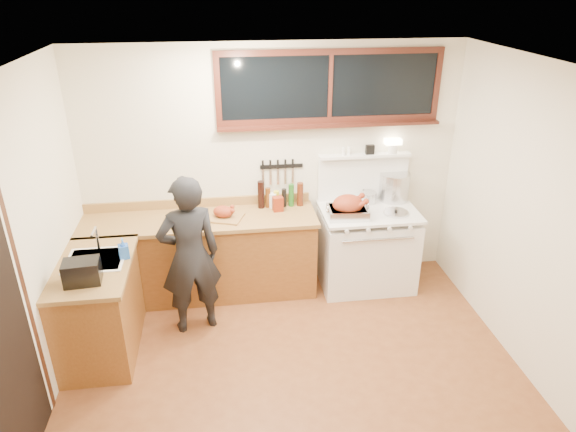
{
  "coord_description": "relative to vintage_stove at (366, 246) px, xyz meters",
  "views": [
    {
      "loc": [
        -0.53,
        -3.4,
        3.17
      ],
      "look_at": [
        0.05,
        0.85,
        1.15
      ],
      "focal_mm": 32.0,
      "sensor_mm": 36.0,
      "label": 1
    }
  ],
  "objects": [
    {
      "name": "ground_plane",
      "position": [
        -1.0,
        -1.41,
        -0.48
      ],
      "size": [
        4.0,
        3.5,
        0.02
      ],
      "primitive_type": "cube",
      "color": "brown"
    },
    {
      "name": "room_shell",
      "position": [
        -1.0,
        -1.41,
        1.18
      ],
      "size": [
        4.1,
        3.6,
        2.65
      ],
      "color": "silver",
      "rests_on": "ground"
    },
    {
      "name": "counter_back",
      "position": [
        -1.8,
        0.04,
        -0.01
      ],
      "size": [
        2.44,
        0.64,
        1.0
      ],
      "color": "brown",
      "rests_on": "ground"
    },
    {
      "name": "counter_left",
      "position": [
        -2.7,
        -0.79,
        -0.02
      ],
      "size": [
        0.64,
        1.09,
        0.9
      ],
      "color": "brown",
      "rests_on": "ground"
    },
    {
      "name": "sink_unit",
      "position": [
        -2.68,
        -0.71,
        0.38
      ],
      "size": [
        0.5,
        0.45,
        0.37
      ],
      "color": "white",
      "rests_on": "counter_left"
    },
    {
      "name": "vintage_stove",
      "position": [
        0.0,
        0.0,
        0.0
      ],
      "size": [
        1.02,
        0.74,
        1.59
      ],
      "color": "white",
      "rests_on": "ground"
    },
    {
      "name": "back_window",
      "position": [
        -0.4,
        0.31,
        1.6
      ],
      "size": [
        2.32,
        0.13,
        0.77
      ],
      "color": "black",
      "rests_on": "room_shell"
    },
    {
      "name": "left_doorway",
      "position": [
        -2.99,
        -1.96,
        0.62
      ],
      "size": [
        0.02,
        1.04,
        2.17
      ],
      "color": "black",
      "rests_on": "ground"
    },
    {
      "name": "knife_strip",
      "position": [
        -0.92,
        0.32,
        0.84
      ],
      "size": [
        0.46,
        0.03,
        0.28
      ],
      "color": "black",
      "rests_on": "room_shell"
    },
    {
      "name": "man",
      "position": [
        -1.88,
        -0.56,
        0.33
      ],
      "size": [
        0.66,
        0.51,
        1.59
      ],
      "color": "black",
      "rests_on": "ground"
    },
    {
      "name": "soap_bottle",
      "position": [
        -2.43,
        -0.7,
        0.53
      ],
      "size": [
        0.1,
        0.11,
        0.19
      ],
      "color": "blue",
      "rests_on": "counter_left"
    },
    {
      "name": "toaster",
      "position": [
        -2.7,
        -1.07,
        0.53
      ],
      "size": [
        0.3,
        0.22,
        0.2
      ],
      "color": "black",
      "rests_on": "counter_left"
    },
    {
      "name": "cutting_board",
      "position": [
        -1.54,
        0.0,
        0.49
      ],
      "size": [
        0.46,
        0.4,
        0.14
      ],
      "color": "olive",
      "rests_on": "counter_back"
    },
    {
      "name": "roast_turkey",
      "position": [
        -0.27,
        -0.13,
        0.53
      ],
      "size": [
        0.45,
        0.33,
        0.24
      ],
      "color": "silver",
      "rests_on": "vintage_stove"
    },
    {
      "name": "stockpot",
      "position": [
        0.34,
        0.24,
        0.59
      ],
      "size": [
        0.42,
        0.42,
        0.31
      ],
      "color": "silver",
      "rests_on": "vintage_stove"
    },
    {
      "name": "saucepan",
      "position": [
        0.05,
        0.19,
        0.49
      ],
      "size": [
        0.21,
        0.29,
        0.12
      ],
      "color": "silver",
      "rests_on": "vintage_stove"
    },
    {
      "name": "pot_lid",
      "position": [
        0.25,
        -0.13,
        0.44
      ],
      "size": [
        0.32,
        0.32,
        0.04
      ],
      "color": "silver",
      "rests_on": "vintage_stove"
    },
    {
      "name": "coffee_tin",
      "position": [
        -0.97,
        0.11,
        0.51
      ],
      "size": [
        0.12,
        0.1,
        0.16
      ],
      "color": "maroon",
      "rests_on": "counter_back"
    },
    {
      "name": "pitcher",
      "position": [
        -1.01,
        0.21,
        0.51
      ],
      "size": [
        0.09,
        0.09,
        0.16
      ],
      "color": "white",
      "rests_on": "counter_back"
    },
    {
      "name": "bottle_cluster",
      "position": [
        -0.94,
        0.22,
        0.56
      ],
      "size": [
        0.49,
        0.07,
        0.3
      ],
      "color": "black",
      "rests_on": "counter_back"
    }
  ]
}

